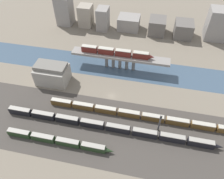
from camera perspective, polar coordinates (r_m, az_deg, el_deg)
ground_plane at (r=128.60m, az=-0.11°, el=-1.67°), size 400.00×400.00×0.00m
railbed_yard at (r=114.02m, az=-2.67°, el=-10.33°), size 280.00×42.00×0.01m
river_water at (r=147.54m, az=2.04°, el=5.70°), size 320.00×22.54×0.01m
bridge at (r=142.29m, az=2.13°, el=8.33°), size 63.43×7.43×10.31m
train_on_bridge at (r=140.32m, az=1.19°, el=9.73°), size 46.80×3.20×4.19m
train_yard_near at (r=111.22m, az=-13.96°, el=-12.84°), size 53.94×2.63×3.78m
train_yard_mid at (r=112.36m, az=-1.21°, el=-9.65°), size 110.75×2.70×4.19m
train_yard_far at (r=117.74m, az=8.14°, el=-6.86°), size 105.13×2.63×3.80m
warehouse_building at (r=138.41m, az=-15.33°, el=4.06°), size 19.11×13.41×13.11m
signal_tower at (r=111.53m, az=12.31°, el=-8.59°), size 1.00×0.75×11.21m
city_block_far_left at (r=196.38m, az=-12.32°, el=19.57°), size 12.21×13.01×23.35m
city_block_left at (r=191.57m, az=-6.86°, el=18.58°), size 10.81×11.29×17.44m
city_block_center at (r=185.74m, az=-2.40°, el=17.99°), size 8.92×12.30×17.63m
city_block_right at (r=187.72m, az=4.41°, el=17.00°), size 17.17×14.77×10.63m
city_block_far_right at (r=184.61m, az=11.67°, el=15.95°), size 12.91×15.96×12.11m
city_block_tall at (r=185.28m, az=18.15°, el=14.71°), size 13.72×15.80×11.99m
city_block_low at (r=189.51m, az=25.90°, el=15.11°), size 16.08×14.49×23.40m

